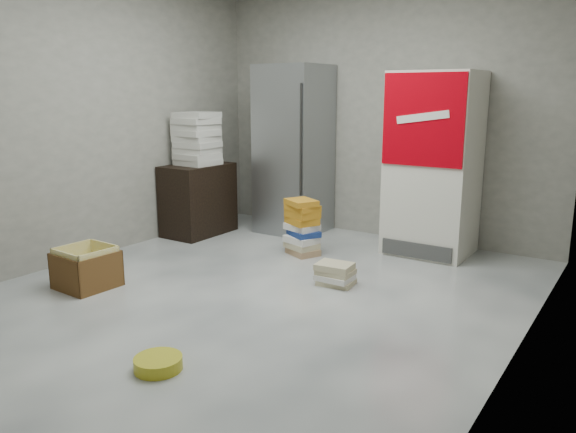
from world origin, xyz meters
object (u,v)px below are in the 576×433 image
at_px(coke_cooler, 433,164).
at_px(phonebook_stack_main, 302,227).
at_px(steel_fridge, 294,150).
at_px(wood_shelf, 198,199).
at_px(cardboard_box, 87,271).

bearing_deg(coke_cooler, phonebook_stack_main, -143.14).
bearing_deg(coke_cooler, steel_fridge, 179.82).
bearing_deg(steel_fridge, coke_cooler, -0.18).
distance_m(steel_fridge, wood_shelf, 1.23).
relative_size(steel_fridge, wood_shelf, 2.37).
height_order(steel_fridge, cardboard_box, steel_fridge).
height_order(steel_fridge, coke_cooler, steel_fridge).
bearing_deg(cardboard_box, phonebook_stack_main, 64.29).
xyz_separation_m(steel_fridge, phonebook_stack_main, (0.61, -0.78, -0.67)).
height_order(coke_cooler, cardboard_box, coke_cooler).
bearing_deg(wood_shelf, coke_cooler, 16.28).
bearing_deg(wood_shelf, steel_fridge, 41.31).
height_order(coke_cooler, phonebook_stack_main, coke_cooler).
bearing_deg(cardboard_box, coke_cooler, 54.76).
bearing_deg(wood_shelf, cardboard_box, -76.31).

